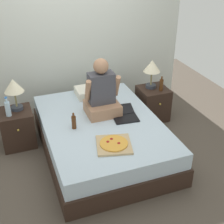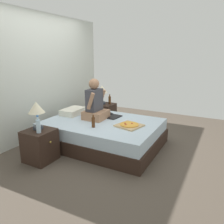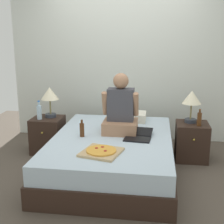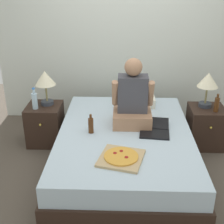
# 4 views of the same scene
# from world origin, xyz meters

# --- Properties ---
(ground_plane) EXTENTS (5.74, 5.74, 0.00)m
(ground_plane) POSITION_xyz_m (0.00, 0.00, 0.00)
(ground_plane) COLOR #4C4238
(wall_back) EXTENTS (3.74, 0.12, 2.50)m
(wall_back) POSITION_xyz_m (0.00, 1.43, 1.25)
(wall_back) COLOR silver
(wall_back) RESTS_ON ground
(bed) EXTENTS (1.53, 2.14, 0.47)m
(bed) POSITION_xyz_m (0.00, 0.00, 0.23)
(bed) COLOR black
(bed) RESTS_ON ground
(nightstand_left) EXTENTS (0.44, 0.47, 0.53)m
(nightstand_left) POSITION_xyz_m (-1.05, 0.56, 0.26)
(nightstand_left) COLOR black
(nightstand_left) RESTS_ON ground
(lamp_on_left_nightstand) EXTENTS (0.26, 0.26, 0.45)m
(lamp_on_left_nightstand) POSITION_xyz_m (-1.01, 0.61, 0.85)
(lamp_on_left_nightstand) COLOR #333842
(lamp_on_left_nightstand) RESTS_ON nightstand_left
(water_bottle) EXTENTS (0.07, 0.07, 0.28)m
(water_bottle) POSITION_xyz_m (-1.13, 0.47, 0.64)
(water_bottle) COLOR silver
(water_bottle) RESTS_ON nightstand_left
(nightstand_right) EXTENTS (0.44, 0.47, 0.53)m
(nightstand_right) POSITION_xyz_m (1.05, 0.56, 0.26)
(nightstand_right) COLOR black
(nightstand_right) RESTS_ON ground
(lamp_on_right_nightstand) EXTENTS (0.26, 0.26, 0.45)m
(lamp_on_right_nightstand) POSITION_xyz_m (1.02, 0.61, 0.85)
(lamp_on_right_nightstand) COLOR #333842
(lamp_on_right_nightstand) RESTS_ON nightstand_right
(beer_bottle) EXTENTS (0.06, 0.06, 0.23)m
(beer_bottle) POSITION_xyz_m (1.12, 0.46, 0.62)
(beer_bottle) COLOR #512D14
(beer_bottle) RESTS_ON nightstand_right
(pillow) EXTENTS (0.52, 0.34, 0.12)m
(pillow) POSITION_xyz_m (0.13, 0.79, 0.53)
(pillow) COLOR silver
(pillow) RESTS_ON bed
(person_seated) EXTENTS (0.47, 0.40, 0.78)m
(person_seated) POSITION_xyz_m (0.08, 0.21, 0.76)
(person_seated) COLOR #A37556
(person_seated) RESTS_ON bed
(laptop) EXTENTS (0.36, 0.45, 0.07)m
(laptop) POSITION_xyz_m (0.33, -0.00, 0.49)
(laptop) COLOR black
(laptop) RESTS_ON bed
(pizza_box) EXTENTS (0.49, 0.49, 0.04)m
(pizza_box) POSITION_xyz_m (-0.04, -0.57, 0.49)
(pizza_box) COLOR tan
(pizza_box) RESTS_ON bed
(beer_bottle_on_bed) EXTENTS (0.06, 0.06, 0.22)m
(beer_bottle_on_bed) POSITION_xyz_m (-0.38, -0.04, 0.56)
(beer_bottle_on_bed) COLOR #4C2811
(beer_bottle_on_bed) RESTS_ON bed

